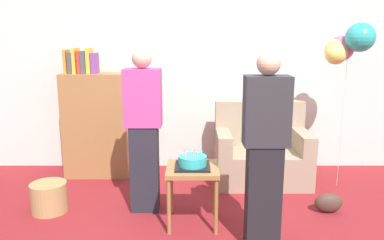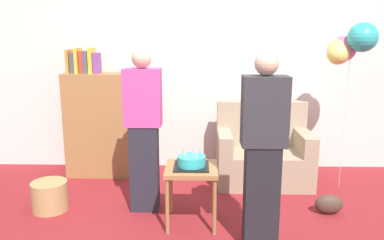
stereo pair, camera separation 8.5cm
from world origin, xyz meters
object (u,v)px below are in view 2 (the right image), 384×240
person_holding_cake (263,151)px  balloon_bunch (348,46)px  person_blowing_candles (144,130)px  birthday_cake (191,162)px  side_table (191,175)px  couch (263,155)px  bookshelf (98,122)px  handbag (329,204)px  wicker_basket (50,196)px

person_holding_cake → balloon_bunch: balloon_bunch is taller
person_blowing_candles → person_holding_cake: size_ratio=1.00×
birthday_cake → balloon_bunch: size_ratio=0.17×
birthday_cake → person_holding_cake: size_ratio=0.20×
side_table → person_blowing_candles: size_ratio=0.34×
couch → bookshelf: size_ratio=0.68×
couch → bookshelf: 2.09m
handbag → balloon_bunch: bearing=65.3°
couch → person_holding_cake: 1.58m
side_table → person_blowing_candles: 0.67m
person_blowing_candles → balloon_bunch: 2.41m
person_holding_cake → wicker_basket: (-2.04, 0.63, -0.68)m
person_blowing_candles → balloon_bunch: balloon_bunch is taller
bookshelf → person_holding_cake: bearing=-43.4°
bookshelf → person_blowing_candles: 1.26m
person_blowing_candles → balloon_bunch: size_ratio=0.86×
side_table → balloon_bunch: bearing=28.9°
couch → bookshelf: bookshelf is taller
person_holding_cake → birthday_cake: bearing=-46.8°
couch → balloon_bunch: 1.57m
person_blowing_candles → handbag: size_ratio=5.82×
person_holding_cake → handbag: (0.78, 0.60, -0.73)m
person_blowing_candles → handbag: (1.85, -0.08, -0.73)m
couch → wicker_basket: 2.45m
side_table → handbag: (1.37, 0.23, -0.38)m
couch → handbag: size_ratio=3.93×
couch → handbag: couch is taller
handbag → person_blowing_candles: bearing=177.6°
person_holding_cake → balloon_bunch: bearing=-144.4°
balloon_bunch → person_blowing_candles: bearing=-163.8°
couch → birthday_cake: size_ratio=3.44×
person_holding_cake → couch: bearing=-113.8°
side_table → wicker_basket: (-1.45, 0.25, -0.33)m
person_holding_cake → handbag: person_holding_cake is taller
person_blowing_candles → wicker_basket: size_ratio=4.53×
handbag → side_table: bearing=-170.6°
side_table → balloon_bunch: balloon_bunch is taller
person_holding_cake → person_blowing_candles: bearing=-46.6°
couch → balloon_bunch: bearing=-10.8°
birthday_cake → wicker_basket: (-1.45, 0.25, -0.46)m
bookshelf → person_holding_cake: size_ratio=0.99×
person_blowing_candles → person_holding_cake: bearing=-46.8°
wicker_basket → person_blowing_candles: bearing=3.2°
bookshelf → birthday_cake: bearing=-47.6°
couch → person_blowing_candles: bearing=-148.8°
bookshelf → birthday_cake: (1.21, -1.32, -0.08)m
couch → person_blowing_candles: size_ratio=0.67×
birthday_cake → person_blowing_candles: person_blowing_candles is taller
birthday_cake → person_blowing_candles: 0.61m
side_table → person_holding_cake: 0.78m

